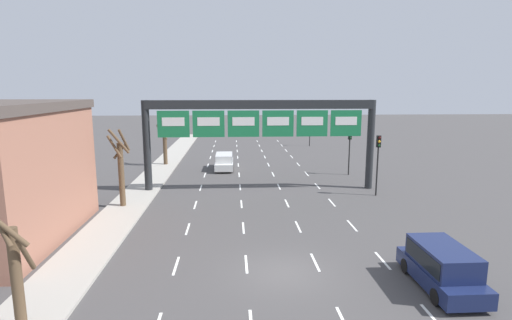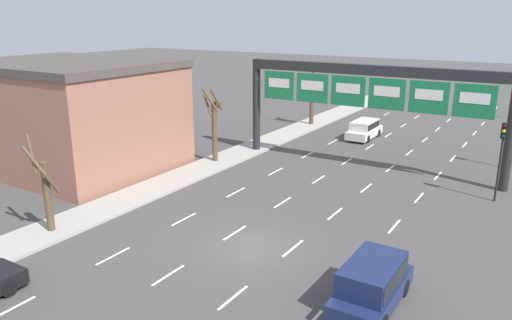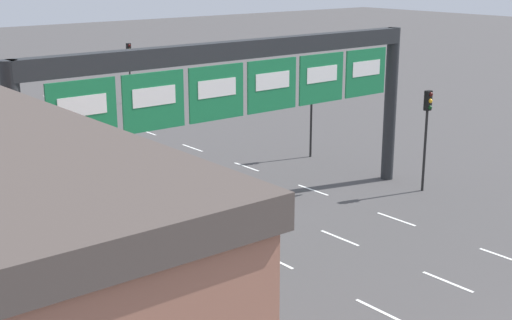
{
  "view_description": "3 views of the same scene",
  "coord_description": "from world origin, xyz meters",
  "px_view_note": "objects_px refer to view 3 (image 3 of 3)",
  "views": [
    {
      "loc": [
        -2.23,
        -16.73,
        8.18
      ],
      "look_at": [
        -0.39,
        14.53,
        2.59
      ],
      "focal_mm": 28.0,
      "sensor_mm": 36.0,
      "label": 1
    },
    {
      "loc": [
        11.38,
        -18.06,
        10.53
      ],
      "look_at": [
        -3.07,
        5.33,
        2.54
      ],
      "focal_mm": 35.0,
      "sensor_mm": 36.0,
      "label": 2
    },
    {
      "loc": [
        -16.9,
        -6.86,
        10.24
      ],
      "look_at": [
        -0.87,
        13.0,
        3.13
      ],
      "focal_mm": 50.0,
      "sensor_mm": 36.0,
      "label": 3
    }
  ],
  "objects_px": {
    "suv_white": "(77,166)",
    "tree_bare_closest": "(52,244)",
    "traffic_light_near_gantry": "(427,120)",
    "traffic_light_far_end": "(129,61)",
    "sign_gantry": "(241,84)",
    "traffic_light_mid_block": "(312,100)"
  },
  "relations": [
    {
      "from": "traffic_light_near_gantry",
      "to": "tree_bare_closest",
      "type": "bearing_deg",
      "value": -173.44
    },
    {
      "from": "suv_white",
      "to": "tree_bare_closest",
      "type": "bearing_deg",
      "value": -117.36
    },
    {
      "from": "traffic_light_near_gantry",
      "to": "traffic_light_far_end",
      "type": "distance_m",
      "value": 27.29
    },
    {
      "from": "suv_white",
      "to": "tree_bare_closest",
      "type": "height_order",
      "value": "tree_bare_closest"
    },
    {
      "from": "suv_white",
      "to": "tree_bare_closest",
      "type": "xyz_separation_m",
      "value": [
        -6.79,
        -13.12,
        1.96
      ]
    },
    {
      "from": "sign_gantry",
      "to": "suv_white",
      "type": "distance_m",
      "value": 10.35
    },
    {
      "from": "traffic_light_mid_block",
      "to": "tree_bare_closest",
      "type": "relative_size",
      "value": 0.79
    },
    {
      "from": "sign_gantry",
      "to": "traffic_light_near_gantry",
      "type": "xyz_separation_m",
      "value": [
        8.87,
        -2.28,
        -2.26
      ]
    },
    {
      "from": "sign_gantry",
      "to": "traffic_light_mid_block",
      "type": "height_order",
      "value": "sign_gantry"
    },
    {
      "from": "traffic_light_near_gantry",
      "to": "traffic_light_far_end",
      "type": "height_order",
      "value": "traffic_light_near_gantry"
    },
    {
      "from": "sign_gantry",
      "to": "traffic_light_near_gantry",
      "type": "relative_size",
      "value": 3.98
    },
    {
      "from": "traffic_light_near_gantry",
      "to": "traffic_light_far_end",
      "type": "xyz_separation_m",
      "value": [
        0.03,
        27.29,
        -0.15
      ]
    },
    {
      "from": "tree_bare_closest",
      "to": "traffic_light_near_gantry",
      "type": "bearing_deg",
      "value": 6.56
    },
    {
      "from": "traffic_light_near_gantry",
      "to": "traffic_light_mid_block",
      "type": "distance_m",
      "value": 7.64
    },
    {
      "from": "suv_white",
      "to": "traffic_light_mid_block",
      "type": "relative_size",
      "value": 1.09
    },
    {
      "from": "traffic_light_near_gantry",
      "to": "traffic_light_mid_block",
      "type": "height_order",
      "value": "traffic_light_near_gantry"
    },
    {
      "from": "traffic_light_far_end",
      "to": "tree_bare_closest",
      "type": "relative_size",
      "value": 0.82
    },
    {
      "from": "sign_gantry",
      "to": "traffic_light_near_gantry",
      "type": "height_order",
      "value": "sign_gantry"
    },
    {
      "from": "tree_bare_closest",
      "to": "traffic_light_far_end",
      "type": "bearing_deg",
      "value": 57.43
    },
    {
      "from": "traffic_light_far_end",
      "to": "tree_bare_closest",
      "type": "distance_m",
      "value": 34.95
    },
    {
      "from": "traffic_light_mid_block",
      "to": "traffic_light_near_gantry",
      "type": "bearing_deg",
      "value": -90.39
    },
    {
      "from": "suv_white",
      "to": "traffic_light_mid_block",
      "type": "bearing_deg",
      "value": -15.44
    }
  ]
}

